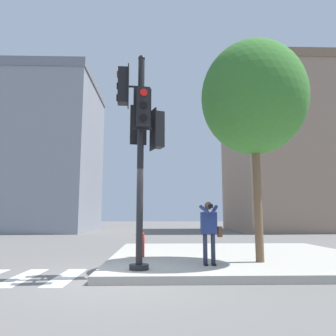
{
  "coord_description": "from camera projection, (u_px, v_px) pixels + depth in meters",
  "views": [
    {
      "loc": [
        0.91,
        -7.39,
        1.39
      ],
      "look_at": [
        1.15,
        0.6,
        2.57
      ],
      "focal_mm": 35.0,
      "sensor_mm": 36.0,
      "label": 1
    }
  ],
  "objects": [
    {
      "name": "ground_plane",
      "position": [
        116.0,
        281.0,
        7.08
      ],
      "size": [
        160.0,
        160.0,
        0.0
      ],
      "primitive_type": "plane",
      "color": "slate"
    },
    {
      "name": "street_tree",
      "position": [
        254.0,
        98.0,
        9.37
      ],
      "size": [
        2.98,
        2.98,
        6.21
      ],
      "color": "brown",
      "rests_on": "sidewalk_corner"
    },
    {
      "name": "fire_hydrant",
      "position": [
        141.0,
        244.0,
        9.84
      ],
      "size": [
        0.2,
        0.26,
        0.74
      ],
      "color": "red",
      "rests_on": "sidewalk_corner"
    },
    {
      "name": "traffic_signal_pole",
      "position": [
        140.0,
        131.0,
        7.95
      ],
      "size": [
        1.19,
        1.21,
        5.21
      ],
      "color": "black",
      "rests_on": "sidewalk_corner"
    },
    {
      "name": "person_photographer",
      "position": [
        210.0,
        227.0,
        8.29
      ],
      "size": [
        0.58,
        0.54,
        1.57
      ],
      "color": "black",
      "rests_on": "sidewalk_corner"
    },
    {
      "name": "building_right",
      "position": [
        285.0,
        151.0,
        32.35
      ],
      "size": [
        10.62,
        11.95,
        15.51
      ],
      "color": "gray",
      "rests_on": "ground_plane"
    },
    {
      "name": "sidewalk_corner",
      "position": [
        237.0,
        256.0,
        10.66
      ],
      "size": [
        8.0,
        8.0,
        0.18
      ],
      "color": "#ADA89E",
      "rests_on": "ground_plane"
    },
    {
      "name": "building_left",
      "position": [
        1.0,
        154.0,
        30.52
      ],
      "size": [
        17.38,
        10.42,
        14.27
      ],
      "color": "gray",
      "rests_on": "ground_plane"
    }
  ]
}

